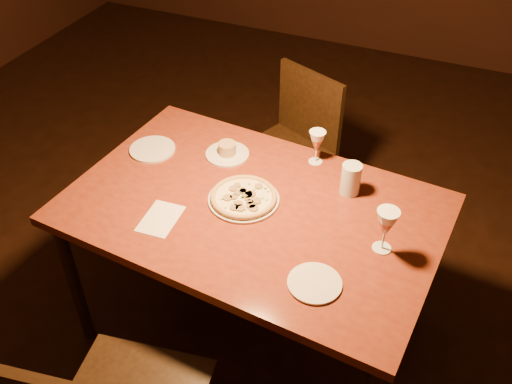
% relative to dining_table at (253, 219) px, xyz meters
% --- Properties ---
extents(floor, '(7.00, 7.00, 0.00)m').
position_rel_dining_table_xyz_m(floor, '(-0.04, -0.29, -0.72)').
color(floor, black).
rests_on(floor, ground).
extents(dining_table, '(1.55, 1.07, 0.79)m').
position_rel_dining_table_xyz_m(dining_table, '(0.00, 0.00, 0.00)').
color(dining_table, maroon).
rests_on(dining_table, floor).
extents(chair_far, '(0.56, 0.56, 0.88)m').
position_rel_dining_table_xyz_m(chair_far, '(-0.14, 0.86, -0.22)').
color(chair_far, black).
rests_on(chair_far, floor).
extents(pizza_plate, '(0.29, 0.29, 0.03)m').
position_rel_dining_table_xyz_m(pizza_plate, '(-0.05, 0.02, 0.09)').
color(pizza_plate, silver).
rests_on(pizza_plate, dining_table).
extents(ramekin_saucer, '(0.19, 0.19, 0.06)m').
position_rel_dining_table_xyz_m(ramekin_saucer, '(-0.24, 0.27, 0.09)').
color(ramekin_saucer, silver).
rests_on(ramekin_saucer, dining_table).
extents(wine_glass_far, '(0.07, 0.07, 0.16)m').
position_rel_dining_table_xyz_m(wine_glass_far, '(0.14, 0.38, 0.15)').
color(wine_glass_far, '#A65845').
rests_on(wine_glass_far, dining_table).
extents(wine_glass_right, '(0.08, 0.08, 0.18)m').
position_rel_dining_table_xyz_m(wine_glass_right, '(0.53, -0.03, 0.16)').
color(wine_glass_right, '#A65845').
rests_on(wine_glass_right, dining_table).
extents(water_tumbler, '(0.08, 0.08, 0.14)m').
position_rel_dining_table_xyz_m(water_tumbler, '(0.33, 0.23, 0.14)').
color(water_tumbler, silver).
rests_on(water_tumbler, dining_table).
extents(side_plate_left, '(0.20, 0.20, 0.01)m').
position_rel_dining_table_xyz_m(side_plate_left, '(-0.57, 0.17, 0.07)').
color(side_plate_left, silver).
rests_on(side_plate_left, dining_table).
extents(side_plate_near, '(0.19, 0.19, 0.01)m').
position_rel_dining_table_xyz_m(side_plate_near, '(0.36, -0.29, 0.07)').
color(side_plate_near, silver).
rests_on(side_plate_near, dining_table).
extents(menu_card, '(0.14, 0.20, 0.00)m').
position_rel_dining_table_xyz_m(menu_card, '(-0.30, -0.21, 0.07)').
color(menu_card, white).
rests_on(menu_card, dining_table).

